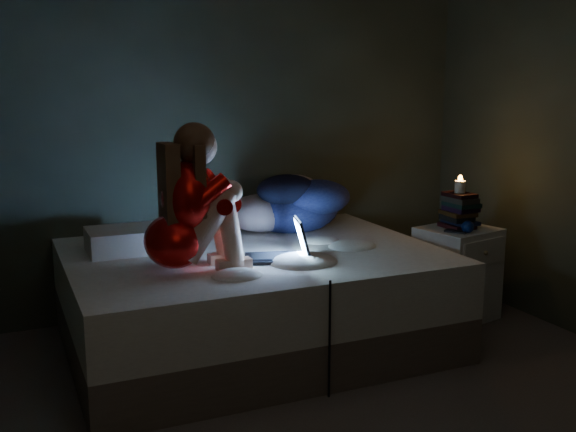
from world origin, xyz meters
TOP-DOWN VIEW (x-y plane):
  - floor at (0.00, 0.00)m, footprint 3.60×3.80m
  - wall_back at (0.00, 1.91)m, footprint 3.60×0.02m
  - bed at (-0.14, 1.10)m, footprint 2.14×1.61m
  - pillow at (-0.81, 1.37)m, footprint 0.48×0.34m
  - woman at (-0.68, 0.82)m, footprint 0.49×0.32m
  - laptop at (-0.09, 0.84)m, footprint 0.40×0.33m
  - clothes_pile at (0.33, 1.56)m, footprint 0.82×0.74m
  - nightstand at (1.29, 0.99)m, footprint 0.54×0.50m
  - book_stack at (1.30, 1.01)m, footprint 0.19×0.25m
  - candle at (1.30, 1.01)m, footprint 0.07×0.07m
  - phone at (1.18, 0.92)m, footprint 0.11×0.16m
  - blue_orb at (1.22, 0.87)m, footprint 0.08×0.08m

SIDE VIEW (x-z plane):
  - floor at x=0.00m, z-range -0.02..0.00m
  - bed at x=-0.14m, z-range 0.00..0.59m
  - nightstand at x=1.29m, z-range 0.00..0.62m
  - phone at x=1.18m, z-range 0.62..0.63m
  - pillow at x=-0.81m, z-range 0.59..0.73m
  - blue_orb at x=1.22m, z-range 0.62..0.70m
  - laptop at x=-0.09m, z-range 0.59..0.83m
  - book_stack at x=1.30m, z-range 0.62..0.86m
  - clothes_pile at x=0.33m, z-range 0.59..0.99m
  - candle at x=1.30m, z-range 0.86..0.94m
  - woman at x=-0.68m, z-range 0.59..1.37m
  - wall_back at x=0.00m, z-range 0.00..2.60m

